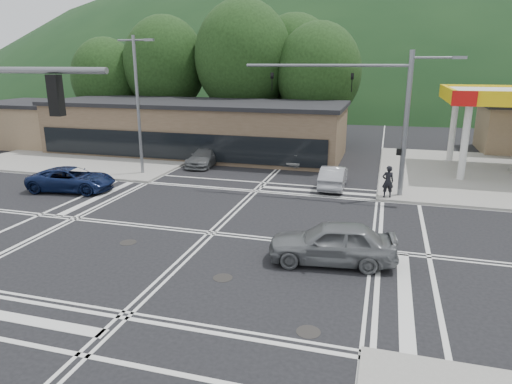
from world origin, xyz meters
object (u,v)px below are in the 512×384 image
(car_blue_west, at_px, (72,179))
(car_grey_center, at_px, (332,242))
(car_queue_a, at_px, (333,177))
(car_northbound, at_px, (205,157))
(pedestrian, at_px, (388,182))
(car_queue_b, at_px, (298,154))

(car_blue_west, bearing_deg, car_grey_center, -118.07)
(car_queue_a, height_order, car_northbound, car_queue_a)
(pedestrian, bearing_deg, car_grey_center, 62.67)
(car_grey_center, xyz_separation_m, car_queue_a, (-1.22, 10.85, -0.14))
(car_northbound, height_order, pedestrian, pedestrian)
(car_blue_west, xyz_separation_m, pedestrian, (17.99, 3.22, 0.35))
(car_northbound, bearing_deg, car_blue_west, -120.16)
(car_grey_center, bearing_deg, pedestrian, 160.47)
(car_blue_west, distance_m, car_queue_a, 15.62)
(car_grey_center, bearing_deg, car_blue_west, -117.61)
(car_blue_west, distance_m, car_grey_center, 17.09)
(car_blue_west, xyz_separation_m, car_northbound, (4.99, 8.60, -0.05))
(car_blue_west, height_order, pedestrian, pedestrian)
(pedestrian, bearing_deg, car_queue_a, -43.99)
(car_grey_center, bearing_deg, car_northbound, -150.11)
(car_blue_west, relative_size, car_queue_a, 1.22)
(car_queue_b, bearing_deg, car_northbound, 25.73)
(car_grey_center, distance_m, car_northbound, 18.23)
(car_queue_b, bearing_deg, pedestrian, 136.42)
(car_queue_b, bearing_deg, car_queue_a, 125.42)
(car_grey_center, bearing_deg, car_queue_a, 179.00)
(pedestrian, bearing_deg, car_blue_west, -5.11)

